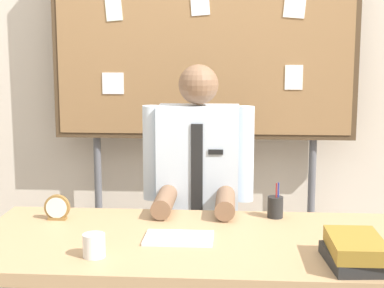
{
  "coord_description": "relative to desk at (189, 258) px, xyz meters",
  "views": [
    {
      "loc": [
        0.17,
        -2.22,
        1.48
      ],
      "look_at": [
        0.0,
        0.19,
        1.09
      ],
      "focal_mm": 54.5,
      "sensor_mm": 36.0,
      "label": 1
    }
  ],
  "objects": [
    {
      "name": "pen_holder",
      "position": [
        0.36,
        0.32,
        0.13
      ],
      "size": [
        0.07,
        0.07,
        0.16
      ],
      "color": "#262626",
      "rests_on": "desk"
    },
    {
      "name": "bulletin_board",
      "position": [
        0.0,
        1.1,
        0.83
      ],
      "size": [
        1.73,
        0.09,
        2.05
      ],
      "color": "#4C3823",
      "rests_on": "ground_plane"
    },
    {
      "name": "desk_clock",
      "position": [
        -0.6,
        0.21,
        0.13
      ],
      "size": [
        0.11,
        0.04,
        0.11
      ],
      "color": "olive",
      "rests_on": "desk"
    },
    {
      "name": "back_wall",
      "position": [
        0.0,
        1.31,
        0.7
      ],
      "size": [
        6.4,
        0.08,
        2.7
      ],
      "primitive_type": "cube",
      "color": "beige",
      "rests_on": "ground_plane"
    },
    {
      "name": "book_stack",
      "position": [
        0.61,
        -0.25,
        0.13
      ],
      "size": [
        0.24,
        0.29,
        0.1
      ],
      "color": "#262626",
      "rests_on": "desk"
    },
    {
      "name": "person",
      "position": [
        0.0,
        0.62,
        0.0
      ],
      "size": [
        0.55,
        0.56,
        1.41
      ],
      "color": "#2D2D33",
      "rests_on": "ground_plane"
    },
    {
      "name": "desk",
      "position": [
        0.0,
        0.0,
        0.0
      ],
      "size": [
        1.73,
        0.82,
        0.74
      ],
      "color": "tan",
      "rests_on": "ground_plane"
    },
    {
      "name": "open_notebook",
      "position": [
        -0.04,
        -0.02,
        0.09
      ],
      "size": [
        0.27,
        0.18,
        0.01
      ],
      "primitive_type": "cube",
      "rotation": [
        0.0,
        0.0,
        0.0
      ],
      "color": "white",
      "rests_on": "desk"
    },
    {
      "name": "coffee_mug",
      "position": [
        -0.33,
        -0.23,
        0.13
      ],
      "size": [
        0.08,
        0.08,
        0.09
      ],
      "primitive_type": "cylinder",
      "color": "white",
      "rests_on": "desk"
    }
  ]
}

